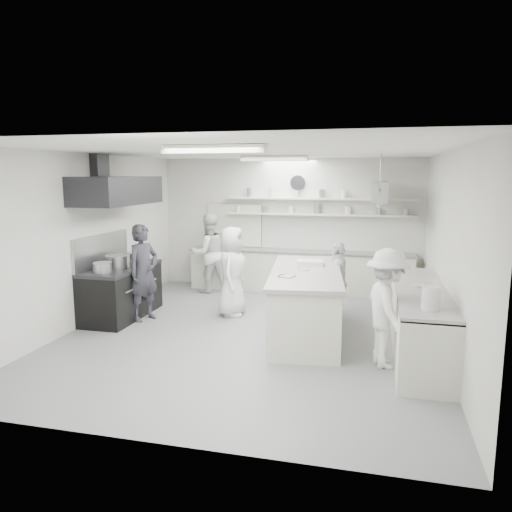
% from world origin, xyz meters
% --- Properties ---
extents(floor, '(6.00, 7.00, 0.02)m').
position_xyz_m(floor, '(0.00, 0.00, -0.01)').
color(floor, gray).
rests_on(floor, ground).
extents(ceiling, '(6.00, 7.00, 0.02)m').
position_xyz_m(ceiling, '(0.00, 0.00, 3.01)').
color(ceiling, white).
rests_on(ceiling, wall_back).
extents(wall_back, '(6.00, 0.04, 3.00)m').
position_xyz_m(wall_back, '(0.00, 3.50, 1.50)').
color(wall_back, beige).
rests_on(wall_back, floor).
extents(wall_front, '(6.00, 0.04, 3.00)m').
position_xyz_m(wall_front, '(0.00, -3.50, 1.50)').
color(wall_front, beige).
rests_on(wall_front, floor).
extents(wall_left, '(0.04, 7.00, 3.00)m').
position_xyz_m(wall_left, '(-3.00, 0.00, 1.50)').
color(wall_left, beige).
rests_on(wall_left, floor).
extents(wall_right, '(0.04, 7.00, 3.00)m').
position_xyz_m(wall_right, '(3.00, 0.00, 1.50)').
color(wall_right, beige).
rests_on(wall_right, floor).
extents(stove, '(0.80, 1.80, 0.90)m').
position_xyz_m(stove, '(-2.60, 0.40, 0.45)').
color(stove, black).
rests_on(stove, floor).
extents(exhaust_hood, '(0.85, 2.00, 0.50)m').
position_xyz_m(exhaust_hood, '(-2.60, 0.40, 2.35)').
color(exhaust_hood, '#252529').
rests_on(exhaust_hood, wall_left).
extents(back_counter, '(5.00, 0.60, 0.92)m').
position_xyz_m(back_counter, '(0.30, 3.20, 0.46)').
color(back_counter, beige).
rests_on(back_counter, floor).
extents(shelf_lower, '(4.20, 0.26, 0.04)m').
position_xyz_m(shelf_lower, '(0.70, 3.37, 1.75)').
color(shelf_lower, beige).
rests_on(shelf_lower, wall_back).
extents(shelf_upper, '(4.20, 0.26, 0.04)m').
position_xyz_m(shelf_upper, '(0.70, 3.37, 2.10)').
color(shelf_upper, beige).
rests_on(shelf_upper, wall_back).
extents(pass_through_window, '(1.30, 0.04, 1.00)m').
position_xyz_m(pass_through_window, '(-1.30, 3.48, 1.45)').
color(pass_through_window, black).
rests_on(pass_through_window, wall_back).
extents(wall_clock, '(0.32, 0.05, 0.32)m').
position_xyz_m(wall_clock, '(0.20, 3.46, 2.45)').
color(wall_clock, '#E9EACF').
rests_on(wall_clock, wall_back).
extents(right_counter, '(0.74, 3.30, 0.94)m').
position_xyz_m(right_counter, '(2.65, -0.20, 0.47)').
color(right_counter, beige).
rests_on(right_counter, floor).
extents(pot_rack, '(0.30, 1.60, 0.40)m').
position_xyz_m(pot_rack, '(2.00, 2.40, 2.30)').
color(pot_rack, '#9B9C9F').
rests_on(pot_rack, ceiling).
extents(light_fixture_front, '(1.30, 0.25, 0.10)m').
position_xyz_m(light_fixture_front, '(0.00, -1.80, 2.94)').
color(light_fixture_front, beige).
rests_on(light_fixture_front, ceiling).
extents(light_fixture_rear, '(1.30, 0.25, 0.10)m').
position_xyz_m(light_fixture_rear, '(0.00, 1.80, 2.94)').
color(light_fixture_rear, beige).
rests_on(light_fixture_rear, ceiling).
extents(prep_island, '(1.38, 2.91, 1.03)m').
position_xyz_m(prep_island, '(0.87, 0.24, 0.52)').
color(prep_island, beige).
rests_on(prep_island, floor).
extents(stove_pot, '(0.44, 0.44, 0.27)m').
position_xyz_m(stove_pot, '(-2.60, 0.31, 1.05)').
color(stove_pot, '#9B9C9F').
rests_on(stove_pot, stove).
extents(cook_stove, '(0.64, 0.75, 1.76)m').
position_xyz_m(cook_stove, '(-2.10, 0.33, 0.88)').
color(cook_stove, '#2A2B32').
rests_on(cook_stove, floor).
extents(cook_back, '(1.09, 1.06, 1.77)m').
position_xyz_m(cook_back, '(-1.68, 2.68, 0.89)').
color(cook_back, silver).
rests_on(cook_back, floor).
extents(cook_island_left, '(0.57, 0.84, 1.68)m').
position_xyz_m(cook_island_left, '(-0.64, 1.02, 0.84)').
color(cook_island_left, silver).
rests_on(cook_island_left, floor).
extents(cook_island_right, '(0.42, 0.88, 1.47)m').
position_xyz_m(cook_island_right, '(1.33, 1.06, 0.73)').
color(cook_island_right, silver).
rests_on(cook_island_right, floor).
extents(cook_right, '(0.91, 1.21, 1.65)m').
position_xyz_m(cook_right, '(2.15, -0.89, 0.83)').
color(cook_right, silver).
rests_on(cook_right, floor).
extents(bowl_island_a, '(0.32, 0.32, 0.06)m').
position_xyz_m(bowl_island_a, '(0.65, -0.33, 1.06)').
color(bowl_island_a, '#9B9C9F').
rests_on(bowl_island_a, prep_island).
extents(bowl_island_b, '(0.26, 0.26, 0.07)m').
position_xyz_m(bowl_island_b, '(0.82, 0.27, 1.07)').
color(bowl_island_b, beige).
rests_on(bowl_island_b, prep_island).
extents(bowl_right, '(0.30, 0.30, 0.06)m').
position_xyz_m(bowl_right, '(2.63, -0.07, 0.97)').
color(bowl_right, beige).
rests_on(bowl_right, right_counter).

